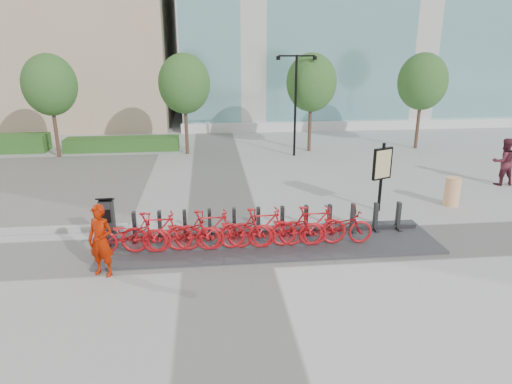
{
  "coord_description": "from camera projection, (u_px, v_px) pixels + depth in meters",
  "views": [
    {
      "loc": [
        -0.41,
        -11.67,
        5.53
      ],
      "look_at": [
        1.0,
        1.5,
        1.2
      ],
      "focal_mm": 32.0,
      "sensor_mm": 36.0,
      "label": 1
    }
  ],
  "objects": [
    {
      "name": "map_sign",
      "position": [
        382.0,
        167.0,
        15.34
      ],
      "size": [
        0.76,
        0.42,
        2.38
      ],
      "rotation": [
        0.0,
        0.0,
        0.42
      ],
      "color": "black",
      "rests_on": "ground"
    },
    {
      "name": "tree_1",
      "position": [
        184.0,
        84.0,
        22.86
      ],
      "size": [
        2.6,
        2.6,
        5.1
      ],
      "color": "#4E3D2A",
      "rests_on": "ground"
    },
    {
      "name": "bike_3",
      "position": [
        210.0,
        230.0,
        12.49
      ],
      "size": [
        1.93,
        0.55,
        1.16
      ],
      "primitive_type": "imported",
      "rotation": [
        0.0,
        0.0,
        1.57
      ],
      "color": "#AA1015",
      "rests_on": "dock_pad"
    },
    {
      "name": "bike_8",
      "position": [
        338.0,
        226.0,
        12.87
      ],
      "size": [
        1.99,
        0.69,
        1.05
      ],
      "primitive_type": "imported",
      "rotation": [
        0.0,
        0.0,
        1.57
      ],
      "color": "#AA1015",
      "rests_on": "dock_pad"
    },
    {
      "name": "bike_5",
      "position": [
        262.0,
        228.0,
        12.63
      ],
      "size": [
        1.93,
        0.55,
        1.16
      ],
      "primitive_type": "imported",
      "rotation": [
        0.0,
        0.0,
        1.57
      ],
      "color": "#AA1015",
      "rests_on": "dock_pad"
    },
    {
      "name": "streetlamp",
      "position": [
        296.0,
        94.0,
        22.61
      ],
      "size": [
        2.0,
        0.2,
        5.0
      ],
      "color": "black",
      "rests_on": "ground"
    },
    {
      "name": "bike_2",
      "position": [
        183.0,
        233.0,
        12.43
      ],
      "size": [
        1.99,
        0.69,
        1.05
      ],
      "primitive_type": "imported",
      "rotation": [
        0.0,
        0.0,
        1.57
      ],
      "color": "#AA1015",
      "rests_on": "dock_pad"
    },
    {
      "name": "tree_2",
      "position": [
        311.0,
        83.0,
        23.52
      ],
      "size": [
        2.6,
        2.6,
        5.1
      ],
      "color": "#4E3D2A",
      "rests_on": "ground"
    },
    {
      "name": "pedestrian",
      "position": [
        504.0,
        162.0,
        18.45
      ],
      "size": [
        0.96,
        0.76,
        1.93
      ],
      "primitive_type": "imported",
      "rotation": [
        0.0,
        0.0,
        3.11
      ],
      "color": "#541F2A",
      "rests_on": "ground"
    },
    {
      "name": "bike_1",
      "position": [
        156.0,
        232.0,
        12.34
      ],
      "size": [
        1.93,
        0.55,
        1.16
      ],
      "primitive_type": "imported",
      "rotation": [
        0.0,
        0.0,
        1.57
      ],
      "color": "#AA1015",
      "rests_on": "dock_pad"
    },
    {
      "name": "construction_barrel",
      "position": [
        452.0,
        192.0,
        16.19
      ],
      "size": [
        0.62,
        0.62,
        1.03
      ],
      "primitive_type": "cylinder",
      "rotation": [
        0.0,
        0.0,
        0.17
      ],
      "color": "orange",
      "rests_on": "ground"
    },
    {
      "name": "bike_0",
      "position": [
        130.0,
        235.0,
        12.29
      ],
      "size": [
        1.99,
        0.69,
        1.05
      ],
      "primitive_type": "imported",
      "rotation": [
        0.0,
        0.0,
        1.57
      ],
      "color": "#AA1015",
      "rests_on": "dock_pad"
    },
    {
      "name": "worker_red",
      "position": [
        101.0,
        241.0,
        11.17
      ],
      "size": [
        0.79,
        0.67,
        1.85
      ],
      "primitive_type": "imported",
      "rotation": [
        0.0,
        0.0,
        -0.39
      ],
      "color": "#991700",
      "rests_on": "ground"
    },
    {
      "name": "tree_3",
      "position": [
        422.0,
        82.0,
        24.12
      ],
      "size": [
        2.6,
        2.6,
        5.1
      ],
      "color": "#4E3D2A",
      "rests_on": "ground"
    },
    {
      "name": "hedge_b",
      "position": [
        123.0,
        144.0,
        24.65
      ],
      "size": [
        6.0,
        1.2,
        0.7
      ],
      "primitive_type": "cube",
      "color": "#265A18",
      "rests_on": "ground"
    },
    {
      "name": "kiosk",
      "position": [
        108.0,
        222.0,
        12.7
      ],
      "size": [
        0.46,
        0.39,
        1.47
      ],
      "rotation": [
        0.0,
        0.0,
        0.03
      ],
      "color": "black",
      "rests_on": "dock_pad"
    },
    {
      "name": "bike_7",
      "position": [
        313.0,
        226.0,
        12.78
      ],
      "size": [
        1.93,
        0.55,
        1.16
      ],
      "primitive_type": "imported",
      "rotation": [
        0.0,
        0.0,
        1.57
      ],
      "color": "#AA1015",
      "rests_on": "dock_pad"
    },
    {
      "name": "bike_6",
      "position": [
        288.0,
        229.0,
        12.72
      ],
      "size": [
        1.99,
        0.69,
        1.05
      ],
      "primitive_type": "imported",
      "rotation": [
        0.0,
        0.0,
        1.57
      ],
      "color": "#AA1015",
      "rests_on": "dock_pad"
    },
    {
      "name": "bike_4",
      "position": [
        236.0,
        231.0,
        12.58
      ],
      "size": [
        1.99,
        0.69,
        1.05
      ],
      "primitive_type": "imported",
      "rotation": [
        0.0,
        0.0,
        1.57
      ],
      "color": "#AA1015",
      "rests_on": "dock_pad"
    },
    {
      "name": "dock_rail_posts",
      "position": [
        271.0,
        221.0,
        13.5
      ],
      "size": [
        8.02,
        0.5,
        0.85
      ],
      "primitive_type": null,
      "color": "black",
      "rests_on": "dock_pad"
    },
    {
      "name": "dock_pad",
      "position": [
        271.0,
        243.0,
        13.19
      ],
      "size": [
        9.6,
        2.4,
        0.08
      ],
      "primitive_type": "cube",
      "color": "#38383C",
      "rests_on": "ground"
    },
    {
      "name": "tree_0",
      "position": [
        50.0,
        85.0,
        22.2
      ],
      "size": [
        2.6,
        2.6,
        5.1
      ],
      "color": "#4E3D2A",
      "rests_on": "ground"
    },
    {
      "name": "ground",
      "position": [
        226.0,
        250.0,
        12.78
      ],
      "size": [
        120.0,
        120.0,
        0.0
      ],
      "primitive_type": "plane",
      "color": "#BABABA"
    }
  ]
}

